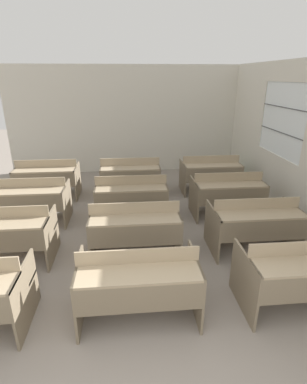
{
  "coord_description": "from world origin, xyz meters",
  "views": [
    {
      "loc": [
        0.02,
        -1.0,
        2.53
      ],
      "look_at": [
        0.45,
        3.58,
        0.75
      ],
      "focal_mm": 28.0,
      "sensor_mm": 36.0,
      "label": 1
    }
  ],
  "objects_px": {
    "bench_front_right": "(301,273)",
    "bench_second_left": "(4,233)",
    "bench_second_center": "(135,228)",
    "wastepaper_bin": "(230,174)",
    "bench_front_center": "(138,281)",
    "bench_second_right": "(255,223)",
    "bench_third_right": "(227,193)",
    "bench_back_right": "(210,173)",
    "bench_back_center": "(130,175)",
    "bench_third_left": "(30,199)",
    "bench_third_center": "(131,196)",
    "bench_back_left": "(47,177)"
  },
  "relations": [
    {
      "from": "bench_front_right",
      "to": "bench_second_left",
      "type": "xyz_separation_m",
      "value": [
        -3.68,
        1.26,
        0.0
      ]
    },
    {
      "from": "bench_second_left",
      "to": "bench_second_center",
      "type": "xyz_separation_m",
      "value": [
        1.85,
        -0.01,
        0.0
      ]
    },
    {
      "from": "bench_second_center",
      "to": "wastepaper_bin",
      "type": "bearing_deg",
      "value": 51.71
    },
    {
      "from": "bench_front_center",
      "to": "bench_second_right",
      "type": "xyz_separation_m",
      "value": [
        1.81,
        1.21,
        0.0
      ]
    },
    {
      "from": "bench_third_right",
      "to": "bench_back_right",
      "type": "distance_m",
      "value": 1.28
    },
    {
      "from": "bench_back_center",
      "to": "bench_third_left",
      "type": "bearing_deg",
      "value": -146.02
    },
    {
      "from": "bench_front_center",
      "to": "bench_back_center",
      "type": "height_order",
      "value": "same"
    },
    {
      "from": "bench_front_right",
      "to": "wastepaper_bin",
      "type": "distance_m",
      "value": 4.58
    },
    {
      "from": "bench_third_right",
      "to": "bench_back_center",
      "type": "relative_size",
      "value": 1.0
    },
    {
      "from": "bench_front_right",
      "to": "bench_second_right",
      "type": "height_order",
      "value": "same"
    },
    {
      "from": "bench_second_right",
      "to": "bench_third_left",
      "type": "relative_size",
      "value": 1.0
    },
    {
      "from": "bench_second_center",
      "to": "bench_third_center",
      "type": "height_order",
      "value": "same"
    },
    {
      "from": "bench_second_left",
      "to": "bench_back_center",
      "type": "height_order",
      "value": "same"
    },
    {
      "from": "bench_second_center",
      "to": "bench_third_left",
      "type": "height_order",
      "value": "same"
    },
    {
      "from": "bench_front_right",
      "to": "bench_back_left",
      "type": "xyz_separation_m",
      "value": [
        -3.65,
        3.75,
        0.0
      ]
    },
    {
      "from": "bench_second_right",
      "to": "bench_back_left",
      "type": "relative_size",
      "value": 1.0
    },
    {
      "from": "bench_front_right",
      "to": "bench_back_left",
      "type": "relative_size",
      "value": 1.0
    },
    {
      "from": "bench_second_center",
      "to": "bench_back_right",
      "type": "relative_size",
      "value": 1.0
    },
    {
      "from": "bench_second_right",
      "to": "bench_third_right",
      "type": "relative_size",
      "value": 1.0
    },
    {
      "from": "bench_back_left",
      "to": "wastepaper_bin",
      "type": "distance_m",
      "value": 4.47
    },
    {
      "from": "bench_front_right",
      "to": "bench_back_left",
      "type": "height_order",
      "value": "same"
    },
    {
      "from": "bench_third_left",
      "to": "bench_back_center",
      "type": "height_order",
      "value": "same"
    },
    {
      "from": "bench_third_left",
      "to": "wastepaper_bin",
      "type": "distance_m",
      "value": 4.85
    },
    {
      "from": "bench_second_right",
      "to": "bench_back_right",
      "type": "bearing_deg",
      "value": 89.61
    },
    {
      "from": "bench_back_left",
      "to": "wastepaper_bin",
      "type": "bearing_deg",
      "value": 9.71
    },
    {
      "from": "bench_second_center",
      "to": "bench_back_right",
      "type": "distance_m",
      "value": 3.11
    },
    {
      "from": "bench_second_center",
      "to": "bench_second_left",
      "type": "bearing_deg",
      "value": 179.57
    },
    {
      "from": "bench_front_center",
      "to": "bench_second_center",
      "type": "relative_size",
      "value": 1.0
    },
    {
      "from": "bench_front_center",
      "to": "bench_third_left",
      "type": "height_order",
      "value": "same"
    },
    {
      "from": "bench_second_left",
      "to": "bench_third_center",
      "type": "xyz_separation_m",
      "value": [
        1.83,
        1.22,
        0.0
      ]
    },
    {
      "from": "bench_second_center",
      "to": "bench_back_right",
      "type": "bearing_deg",
      "value": 54.16
    },
    {
      "from": "bench_third_center",
      "to": "bench_back_left",
      "type": "xyz_separation_m",
      "value": [
        -1.8,
        1.27,
        0.0
      ]
    },
    {
      "from": "bench_third_right",
      "to": "bench_back_center",
      "type": "xyz_separation_m",
      "value": [
        -1.82,
        1.24,
        0.0
      ]
    },
    {
      "from": "bench_back_left",
      "to": "bench_back_center",
      "type": "relative_size",
      "value": 1.0
    },
    {
      "from": "bench_back_right",
      "to": "wastepaper_bin",
      "type": "xyz_separation_m",
      "value": [
        0.75,
        0.73,
        -0.28
      ]
    },
    {
      "from": "bench_second_center",
      "to": "bench_back_left",
      "type": "xyz_separation_m",
      "value": [
        -1.83,
        2.5,
        0.0
      ]
    },
    {
      "from": "bench_second_left",
      "to": "bench_back_right",
      "type": "height_order",
      "value": "same"
    },
    {
      "from": "bench_second_left",
      "to": "bench_back_left",
      "type": "bearing_deg",
      "value": 89.48
    },
    {
      "from": "bench_second_left",
      "to": "bench_back_center",
      "type": "xyz_separation_m",
      "value": [
        1.83,
        2.47,
        0.0
      ]
    },
    {
      "from": "bench_second_center",
      "to": "bench_third_left",
      "type": "bearing_deg",
      "value": 145.7
    },
    {
      "from": "bench_front_center",
      "to": "bench_second_center",
      "type": "xyz_separation_m",
      "value": [
        0.0,
        1.23,
        0.0
      ]
    },
    {
      "from": "bench_second_right",
      "to": "bench_third_left",
      "type": "height_order",
      "value": "same"
    },
    {
      "from": "bench_second_left",
      "to": "bench_second_right",
      "type": "height_order",
      "value": "same"
    },
    {
      "from": "bench_front_center",
      "to": "bench_third_center",
      "type": "bearing_deg",
      "value": 90.4
    },
    {
      "from": "bench_back_right",
      "to": "bench_front_right",
      "type": "bearing_deg",
      "value": -89.91
    },
    {
      "from": "bench_front_center",
      "to": "bench_third_left",
      "type": "bearing_deg",
      "value": 126.42
    },
    {
      "from": "bench_second_left",
      "to": "bench_third_right",
      "type": "height_order",
      "value": "same"
    },
    {
      "from": "bench_third_left",
      "to": "wastepaper_bin",
      "type": "height_order",
      "value": "bench_third_left"
    },
    {
      "from": "bench_back_left",
      "to": "wastepaper_bin",
      "type": "relative_size",
      "value": 3.54
    },
    {
      "from": "bench_third_center",
      "to": "wastepaper_bin",
      "type": "height_order",
      "value": "bench_third_center"
    }
  ]
}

